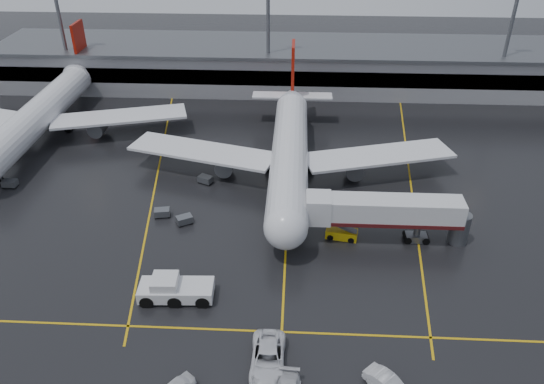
{
  "coord_description": "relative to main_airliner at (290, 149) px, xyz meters",
  "views": [
    {
      "loc": [
        0.95,
        -59.57,
        39.48
      ],
      "look_at": [
        -2.0,
        -2.0,
        4.0
      ],
      "focal_mm": 35.04,
      "sensor_mm": 36.0,
      "label": 1
    }
  ],
  "objects": [
    {
      "name": "baggage_cart_e",
      "position": [
        -40.09,
        -5.71,
        -3.58
      ],
      "size": [
        2.05,
        1.38,
        1.12
      ],
      "color": "#595B60",
      "rests_on": "ground"
    },
    {
      "name": "pushback_tractor",
      "position": [
        -11.63,
        -27.31,
        -3.09
      ],
      "size": [
        8.0,
        3.69,
        2.81
      ],
      "color": "silver",
      "rests_on": "ground"
    },
    {
      "name": "second_airliner",
      "position": [
        -42.0,
        12.0,
        0.0
      ],
      "size": [
        48.8,
        45.6,
        14.1
      ],
      "color": "silver",
      "rests_on": "ground"
    },
    {
      "name": "light_mast_left",
      "position": [
        -45.0,
        32.3,
        10.27
      ],
      "size": [
        3.0,
        1.2,
        25.45
      ],
      "color": "#595B60",
      "rests_on": "ground"
    },
    {
      "name": "main_airliner",
      "position": [
        0.0,
        0.0,
        0.0
      ],
      "size": [
        48.8,
        45.6,
        14.1
      ],
      "color": "silver",
      "rests_on": "ground"
    },
    {
      "name": "ground",
      "position": [
        0.0,
        -9.7,
        -4.21
      ],
      "size": [
        220.0,
        220.0,
        0.0
      ],
      "primitive_type": "plane",
      "color": "black",
      "rests_on": "ground"
    },
    {
      "name": "baggage_cart_a",
      "position": [
        -13.23,
        -13.57,
        -3.58
      ],
      "size": [
        2.38,
        2.12,
        1.12
      ],
      "color": "#595B60",
      "rests_on": "ground"
    },
    {
      "name": "baggage_cart_c",
      "position": [
        -12.15,
        -3.17,
        -3.58
      ],
      "size": [
        2.36,
        2.03,
        1.12
      ],
      "color": "#595B60",
      "rests_on": "ground"
    },
    {
      "name": "apron_line_stop",
      "position": [
        0.0,
        -31.7,
        -4.2
      ],
      "size": [
        60.0,
        0.25,
        0.02
      ],
      "primitive_type": "cube",
      "color": "gold",
      "rests_on": "ground"
    },
    {
      "name": "light_mast_mid",
      "position": [
        -5.0,
        32.3,
        10.27
      ],
      "size": [
        3.0,
        1.2,
        25.45
      ],
      "color": "#595B60",
      "rests_on": "ground"
    },
    {
      "name": "apron_line_right",
      "position": [
        18.0,
        0.3,
        -4.2
      ],
      "size": [
        7.57,
        69.64,
        0.02
      ],
      "primitive_type": "cube",
      "rotation": [
        0.0,
        0.0,
        -0.1
      ],
      "color": "gold",
      "rests_on": "ground"
    },
    {
      "name": "jet_bridge",
      "position": [
        11.87,
        -15.7,
        -0.28
      ],
      "size": [
        19.9,
        3.4,
        6.05
      ],
      "color": "silver",
      "rests_on": "ground"
    },
    {
      "name": "baggage_cart_b",
      "position": [
        -16.48,
        -12.08,
        -3.58
      ],
      "size": [
        2.2,
        1.63,
        1.12
      ],
      "color": "#595B60",
      "rests_on": "ground"
    },
    {
      "name": "apron_line_centre",
      "position": [
        0.0,
        -9.7,
        -4.2
      ],
      "size": [
        0.25,
        90.0,
        0.02
      ],
      "primitive_type": "cube",
      "color": "gold",
      "rests_on": "ground"
    },
    {
      "name": "service_van_a",
      "position": [
        -1.14,
        -35.92,
        -3.27
      ],
      "size": [
        3.14,
        6.78,
        1.88
      ],
      "primitive_type": "imported",
      "rotation": [
        0.0,
        0.0,
        0.0
      ],
      "color": "silver",
      "rests_on": "ground"
    },
    {
      "name": "terminal",
      "position": [
        0.0,
        38.23,
        0.11
      ],
      "size": [
        122.0,
        19.0,
        8.6
      ],
      "color": "gray",
      "rests_on": "ground"
    },
    {
      "name": "light_mast_right",
      "position": [
        40.0,
        32.3,
        10.27
      ],
      "size": [
        3.0,
        1.2,
        25.45
      ],
      "color": "#595B60",
      "rests_on": "ground"
    },
    {
      "name": "apron_line_left",
      "position": [
        -20.0,
        0.3,
        -4.2
      ],
      "size": [
        9.99,
        69.35,
        0.02
      ],
      "primitive_type": "cube",
      "rotation": [
        0.0,
        0.0,
        0.14
      ],
      "color": "gold",
      "rests_on": "ground"
    },
    {
      "name": "belt_loader",
      "position": [
        6.85,
        -15.58,
        -3.61
      ],
      "size": [
        4.1,
        2.43,
        2.45
      ],
      "color": "gold",
      "rests_on": "ground"
    }
  ]
}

